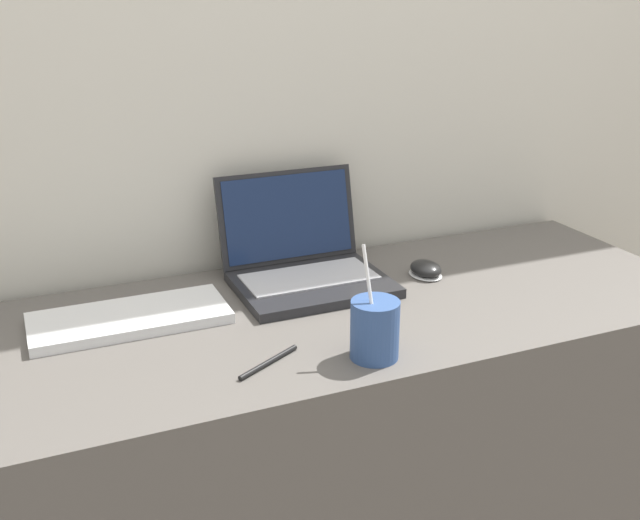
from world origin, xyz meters
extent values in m
cube|color=silver|center=(0.00, 0.62, 1.25)|extent=(7.00, 0.04, 2.50)
cube|color=#5B5651|center=(0.00, 0.29, 0.35)|extent=(1.48, 0.58, 0.70)
cube|color=#232326|center=(-0.03, 0.40, 0.71)|extent=(0.31, 0.24, 0.02)
cube|color=#B7B7BC|center=(-0.03, 0.42, 0.73)|extent=(0.27, 0.13, 0.00)
cube|color=#232326|center=(-0.03, 0.54, 0.82)|extent=(0.31, 0.06, 0.20)
cube|color=#19284C|center=(-0.03, 0.53, 0.82)|extent=(0.29, 0.04, 0.18)
cylinder|color=#33518C|center=(-0.05, 0.08, 0.76)|extent=(0.08, 0.08, 0.10)
cylinder|color=black|center=(-0.05, 0.08, 0.80)|extent=(0.07, 0.07, 0.01)
cylinder|color=white|center=(-0.06, 0.08, 0.82)|extent=(0.01, 0.06, 0.16)
ellipsoid|color=white|center=(0.22, 0.37, 0.71)|extent=(0.07, 0.09, 0.01)
ellipsoid|color=black|center=(0.22, 0.37, 0.72)|extent=(0.06, 0.08, 0.03)
cube|color=silver|center=(-0.41, 0.38, 0.71)|extent=(0.36, 0.16, 0.02)
cylinder|color=black|center=(-0.22, 0.13, 0.71)|extent=(0.13, 0.08, 0.01)
camera|label=1|loc=(-0.58, -0.92, 1.31)|focal=42.00mm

